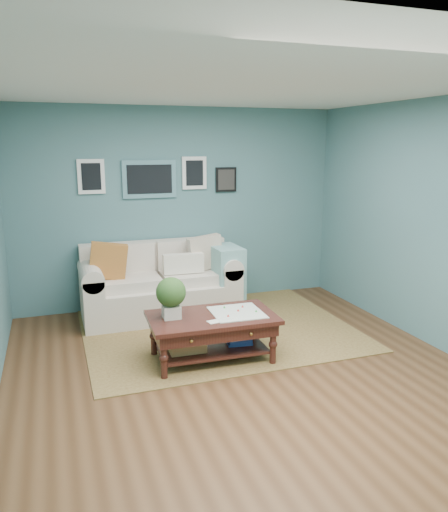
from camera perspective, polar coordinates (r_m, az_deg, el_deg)
name	(u,v)px	position (r m, az deg, el deg)	size (l,w,h in m)	color
room_shell	(244,238)	(4.62, 2.31, 2.11)	(5.00, 5.02, 2.70)	brown
area_rug	(219,329)	(6.12, -0.63, -8.38)	(3.16, 2.53, 0.01)	brown
loveseat	(166,283)	(6.59, -6.64, -3.09)	(2.04, 0.93, 1.05)	beige
coffee_table	(205,323)	(5.18, -2.15, -7.71)	(1.32, 0.80, 0.91)	#361411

